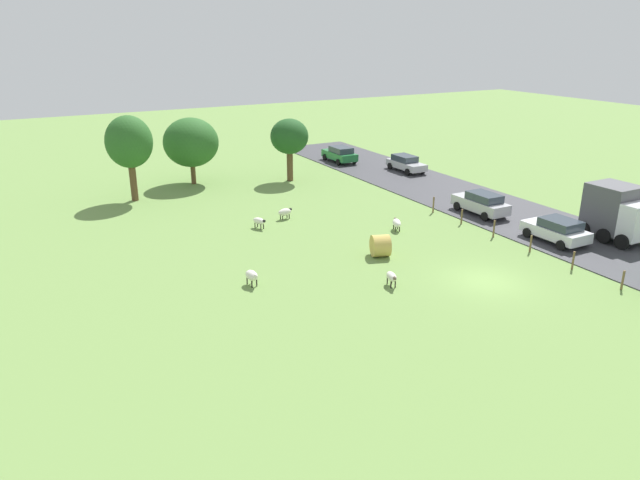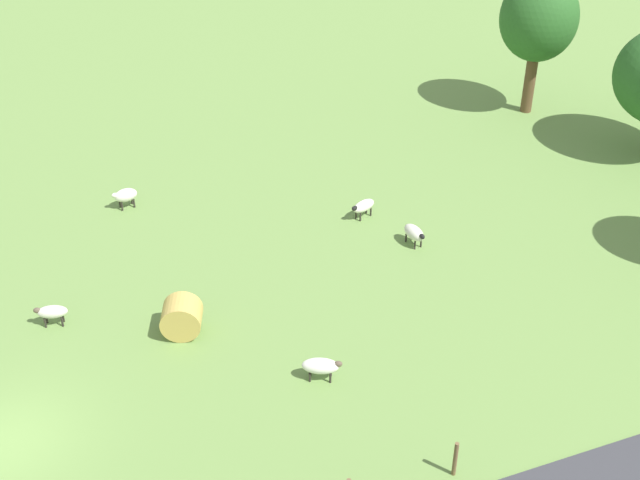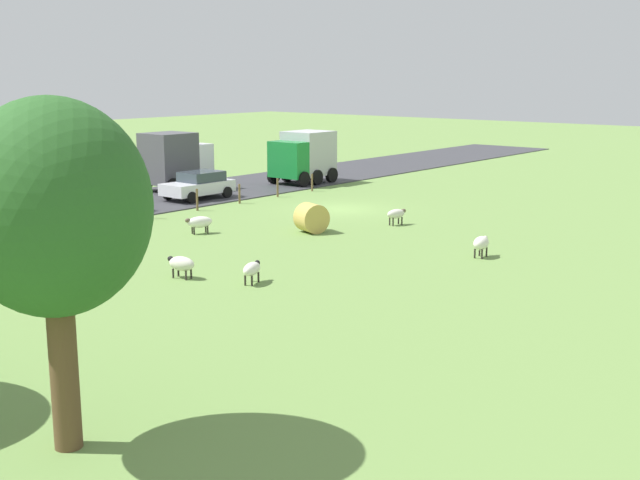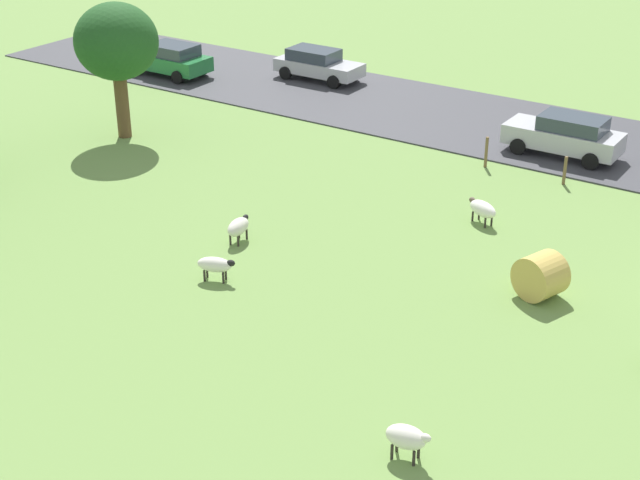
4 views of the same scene
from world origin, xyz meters
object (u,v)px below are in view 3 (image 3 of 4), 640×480
at_px(car_1, 199,185).
at_px(sheep_1, 396,214).
at_px(sheep_3, 481,243).
at_px(hay_bale_0, 312,218).
at_px(sheep_0, 252,269).
at_px(sheep_4, 181,264).
at_px(truck_1, 175,160).
at_px(car_0, 99,198).
at_px(truck_0, 303,156).
at_px(tree_2, 53,210).
at_px(sheep_2, 199,222).

bearing_deg(car_1, sheep_1, -177.40).
relative_size(sheep_3, hay_bale_0, 0.80).
height_order(sheep_0, sheep_4, sheep_4).
bearing_deg(hay_bale_0, truck_1, -17.81).
distance_m(sheep_3, car_0, 20.07).
relative_size(sheep_0, truck_0, 0.30).
bearing_deg(sheep_3, sheep_1, -29.16).
relative_size(truck_1, car_1, 0.95).
relative_size(hay_bale_0, car_1, 0.32).
height_order(sheep_4, tree_2, tree_2).
bearing_deg(tree_2, sheep_3, -84.45).
height_order(hay_bale_0, car_1, car_1).
height_order(sheep_1, truck_0, truck_0).
xyz_separation_m(sheep_2, tree_2, (-14.09, 16.14, 4.14)).
bearing_deg(sheep_4, sheep_0, -156.78).
bearing_deg(truck_1, hay_bale_0, 162.19).
relative_size(sheep_1, tree_2, 0.17).
bearing_deg(sheep_1, truck_0, -32.76).
bearing_deg(truck_1, sheep_0, 145.81).
relative_size(sheep_0, car_1, 0.29).
bearing_deg(sheep_0, tree_2, 118.15).
bearing_deg(sheep_3, tree_2, 95.55).
distance_m(sheep_3, car_1, 20.00).
relative_size(sheep_0, car_0, 0.27).
bearing_deg(sheep_0, truck_0, -53.15).
relative_size(sheep_4, truck_0, 0.30).
relative_size(sheep_2, sheep_4, 1.08).
bearing_deg(sheep_3, sheep_2, 17.39).
xyz_separation_m(car_0, car_1, (0.06, -6.82, -0.05)).
bearing_deg(truck_0, sheep_4, 121.02).
height_order(truck_0, car_1, truck_0).
bearing_deg(sheep_3, truck_0, -31.60).
xyz_separation_m(sheep_1, car_1, (13.24, 0.60, 0.33)).
bearing_deg(sheep_1, sheep_4, 89.94).
relative_size(sheep_0, sheep_2, 0.93).
xyz_separation_m(sheep_4, car_0, (13.17, -5.94, 0.38)).
height_order(sheep_3, hay_bale_0, hay_bale_0).
xyz_separation_m(sheep_4, truck_0, (13.12, -21.82, 1.29)).
distance_m(hay_bale_0, car_0, 11.76).
distance_m(sheep_1, car_1, 13.26).
xyz_separation_m(sheep_4, car_1, (13.23, -12.76, 0.34)).
xyz_separation_m(tree_2, truck_0, (21.59, -32.03, -2.85)).
bearing_deg(hay_bale_0, sheep_4, 101.62).
bearing_deg(car_0, sheep_3, -169.13).
bearing_deg(sheep_1, sheep_3, 150.84).
height_order(sheep_1, car_0, car_0).
bearing_deg(sheep_0, hay_bale_0, -62.35).
bearing_deg(truck_1, sheep_1, 177.07).
bearing_deg(sheep_2, sheep_3, -162.61).
bearing_deg(sheep_1, hay_bale_0, 63.79).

